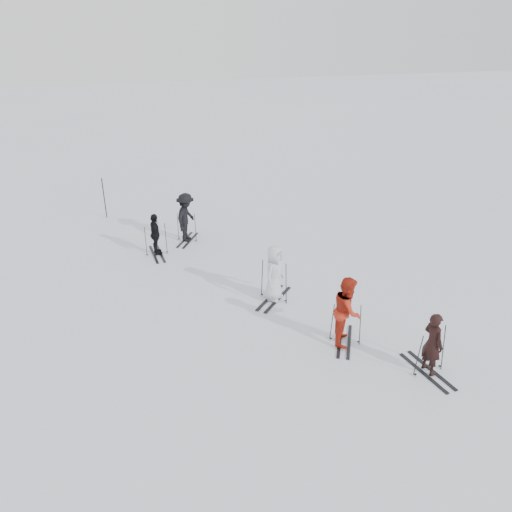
{
  "coord_description": "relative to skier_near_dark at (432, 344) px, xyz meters",
  "views": [
    {
      "loc": [
        -3.85,
        -12.84,
        7.88
      ],
      "look_at": [
        0.0,
        1.0,
        1.0
      ],
      "focal_mm": 35.0,
      "sensor_mm": 36.0,
      "label": 1
    }
  ],
  "objects": [
    {
      "name": "ground",
      "position": [
        -2.86,
        4.49,
        -0.82
      ],
      "size": [
        120.0,
        120.0,
        0.0
      ],
      "primitive_type": "plane",
      "color": "silver",
      "rests_on": "ground"
    },
    {
      "name": "skier_uphill_far",
      "position": [
        -4.51,
        9.59,
        0.12
      ],
      "size": [
        1.22,
        1.41,
        1.89
      ],
      "primitive_type": "imported",
      "rotation": [
        0.0,
        0.0,
        1.05
      ],
      "color": "black",
      "rests_on": "ground"
    },
    {
      "name": "skis_grey",
      "position": [
        -2.6,
        4.38,
        -0.16
      ],
      "size": [
        1.99,
        1.95,
        1.33
      ],
      "primitive_type": null,
      "rotation": [
        0.0,
        0.0,
        0.82
      ],
      "color": "black",
      "rests_on": "ground"
    },
    {
      "name": "skis_red",
      "position": [
        -1.43,
        1.72,
        -0.22
      ],
      "size": [
        1.86,
        1.53,
        1.2
      ],
      "primitive_type": null,
      "rotation": [
        0.0,
        0.0,
        1.09
      ],
      "color": "black",
      "rests_on": "ground"
    },
    {
      "name": "skis_uphill_left",
      "position": [
        -5.77,
        8.62,
        -0.22
      ],
      "size": [
        1.71,
        1.01,
        1.2
      ],
      "primitive_type": null,
      "rotation": [
        0.0,
        0.0,
        1.66
      ],
      "color": "black",
      "rests_on": "ground"
    },
    {
      "name": "piste_marker",
      "position": [
        -7.53,
        13.02,
        0.07
      ],
      "size": [
        0.05,
        0.05,
        1.78
      ],
      "primitive_type": "cylinder",
      "rotation": [
        0.0,
        0.0,
        0.17
      ],
      "color": "black",
      "rests_on": "ground"
    },
    {
      "name": "skis_uphill_far",
      "position": [
        -4.51,
        9.59,
        -0.24
      ],
      "size": [
        1.82,
        1.54,
        1.17
      ],
      "primitive_type": null,
      "rotation": [
        0.0,
        0.0,
        1.05
      ],
      "color": "black",
      "rests_on": "ground"
    },
    {
      "name": "skier_red",
      "position": [
        -1.43,
        1.72,
        0.13
      ],
      "size": [
        1.07,
        1.16,
        1.91
      ],
      "primitive_type": "imported",
      "rotation": [
        0.0,
        0.0,
        1.09
      ],
      "color": "#AC2413",
      "rests_on": "ground"
    },
    {
      "name": "skis_near_dark",
      "position": [
        0.0,
        0.0,
        -0.19
      ],
      "size": [
        1.85,
        1.17,
        1.26
      ],
      "primitive_type": null,
      "rotation": [
        0.0,
        0.0,
        1.73
      ],
      "color": "black",
      "rests_on": "ground"
    },
    {
      "name": "skier_grey",
      "position": [
        -2.6,
        4.38,
        0.06
      ],
      "size": [
        1.0,
        1.01,
        1.76
      ],
      "primitive_type": "imported",
      "rotation": [
        0.0,
        0.0,
        0.82
      ],
      "color": "silver",
      "rests_on": "ground"
    },
    {
      "name": "skier_near_dark",
      "position": [
        0.0,
        0.0,
        0.0
      ],
      "size": [
        0.48,
        0.65,
        1.64
      ],
      "primitive_type": "imported",
      "rotation": [
        0.0,
        0.0,
        1.73
      ],
      "color": "black",
      "rests_on": "ground"
    },
    {
      "name": "skier_uphill_left",
      "position": [
        -5.77,
        8.62,
        -0.05
      ],
      "size": [
        0.46,
        0.94,
        1.55
      ],
      "primitive_type": "imported",
      "rotation": [
        0.0,
        0.0,
        1.66
      ],
      "color": "black",
      "rests_on": "ground"
    }
  ]
}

